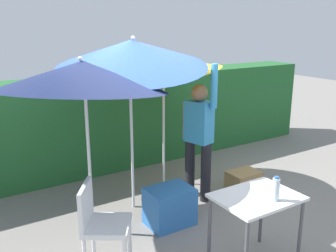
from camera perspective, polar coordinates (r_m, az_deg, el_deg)
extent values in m
plane|color=gray|center=(4.96, 1.88, -13.13)|extent=(24.00, 24.00, 0.00)
cube|color=#23602D|center=(6.36, -8.31, 0.67)|extent=(8.00, 0.70, 1.54)
cylinder|color=silver|center=(4.80, -5.51, -2.17)|extent=(0.04, 0.04, 1.86)
cone|color=blue|center=(4.58, -5.57, 10.91)|extent=(1.89, 1.88, 0.70)
sphere|color=silver|center=(4.57, -5.32, 13.17)|extent=(0.05, 0.05, 0.05)
cylinder|color=silver|center=(4.30, -11.83, -5.84)|extent=(0.04, 0.04, 1.68)
cone|color=#19234C|center=(4.06, -12.82, 7.42)|extent=(1.84, 1.83, 0.59)
sphere|color=silver|center=(4.05, -13.18, 9.92)|extent=(0.05, 0.05, 0.05)
cylinder|color=silver|center=(5.55, -0.66, -1.01)|extent=(0.04, 0.04, 1.60)
cone|color=yellow|center=(5.33, -0.74, 8.65)|extent=(1.70, 1.66, 0.81)
sphere|color=silver|center=(5.28, -0.79, 10.32)|extent=(0.05, 0.05, 0.05)
cylinder|color=black|center=(5.15, 5.74, -7.05)|extent=(0.14, 0.14, 0.82)
cylinder|color=black|center=(5.31, 3.33, -6.29)|extent=(0.14, 0.14, 0.82)
cube|color=#338EC6|center=(5.01, 4.68, 0.66)|extent=(0.31, 0.41, 0.56)
sphere|color=#8C6647|center=(4.93, 4.78, 5.05)|extent=(0.22, 0.22, 0.22)
cylinder|color=#338EC6|center=(4.77, 6.99, 5.99)|extent=(0.11, 0.11, 0.56)
cylinder|color=#8C6647|center=(5.16, 2.67, 0.89)|extent=(0.11, 0.11, 0.52)
cylinder|color=silver|center=(4.09, -5.85, -16.41)|extent=(0.04, 0.04, 0.44)
cylinder|color=silver|center=(4.15, -11.28, -16.15)|extent=(0.04, 0.04, 0.44)
cube|color=silver|center=(3.83, -9.20, -14.66)|extent=(0.61, 0.61, 0.05)
cube|color=silver|center=(3.76, -12.41, -11.52)|extent=(0.27, 0.39, 0.40)
cube|color=#2D6BB7|center=(4.64, 0.24, -12.07)|extent=(0.55, 0.41, 0.46)
cube|color=#9E7A4C|center=(5.62, 11.38, -8.20)|extent=(0.45, 0.34, 0.30)
cylinder|color=#4C4C51|center=(4.35, 13.98, -12.54)|extent=(0.04, 0.04, 0.73)
cylinder|color=#4C4C51|center=(3.92, 6.31, -15.48)|extent=(0.04, 0.04, 0.73)
cylinder|color=#4C4C51|center=(4.06, 19.40, -15.16)|extent=(0.04, 0.04, 0.73)
cube|color=silver|center=(3.79, 13.33, -10.44)|extent=(0.80, 0.60, 0.03)
cylinder|color=silver|center=(3.69, 16.02, -9.24)|extent=(0.07, 0.07, 0.22)
cylinder|color=#2D60B7|center=(3.64, 16.16, -7.52)|extent=(0.04, 0.04, 0.02)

